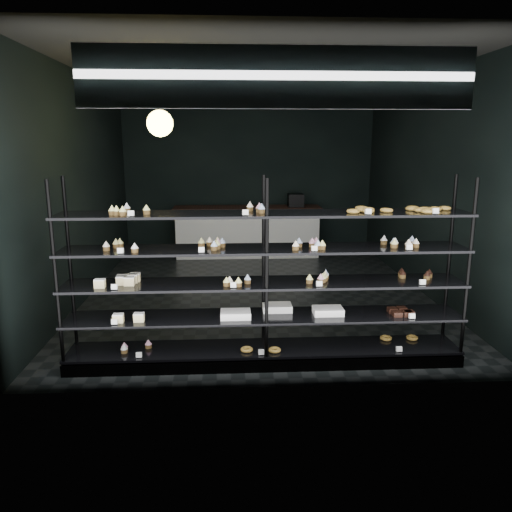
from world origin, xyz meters
name	(u,v)px	position (x,y,z in m)	size (l,w,h in m)	color
room	(257,186)	(0.00, 0.00, 1.60)	(5.01, 6.01, 3.20)	black
display_shelf	(263,304)	(-0.08, -2.45, 0.63)	(4.00, 0.50, 1.91)	black
signage	(278,77)	(0.00, -2.93, 2.75)	(3.30, 0.05, 0.50)	#0C0C3D
pendant_lamp	(160,123)	(-1.25, -0.86, 2.45)	(0.32, 0.32, 0.89)	black
service_counter	(248,231)	(-0.04, 2.50, 0.50)	(2.88, 0.65, 1.23)	silver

